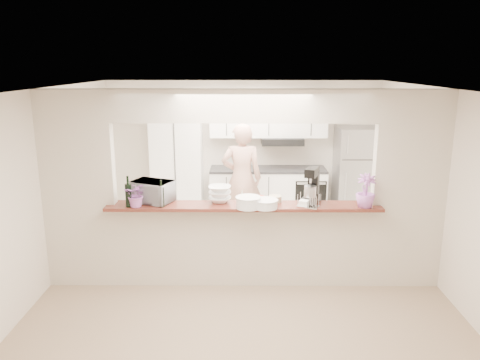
{
  "coord_description": "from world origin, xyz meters",
  "views": [
    {
      "loc": [
        -0.01,
        -5.6,
        2.79
      ],
      "look_at": [
        -0.05,
        0.3,
        1.32
      ],
      "focal_mm": 35.0,
      "sensor_mm": 36.0,
      "label": 1
    }
  ],
  "objects_px": {
    "toaster_oven": "(152,192)",
    "refrigerator": "(356,174)",
    "stand_mixer": "(312,187)",
    "person": "(242,179)"
  },
  "relations": [
    {
      "from": "refrigerator",
      "to": "toaster_oven",
      "type": "xyz_separation_m",
      "value": [
        -3.2,
        -2.6,
        0.38
      ]
    },
    {
      "from": "person",
      "to": "refrigerator",
      "type": "bearing_deg",
      "value": -160.99
    },
    {
      "from": "stand_mixer",
      "to": "person",
      "type": "xyz_separation_m",
      "value": [
        -0.88,
        1.89,
        -0.37
      ]
    },
    {
      "from": "toaster_oven",
      "to": "person",
      "type": "xyz_separation_m",
      "value": [
        1.12,
        1.9,
        -0.3
      ]
    },
    {
      "from": "stand_mixer",
      "to": "person",
      "type": "distance_m",
      "value": 2.12
    },
    {
      "from": "refrigerator",
      "to": "toaster_oven",
      "type": "height_order",
      "value": "refrigerator"
    },
    {
      "from": "person",
      "to": "toaster_oven",
      "type": "bearing_deg",
      "value": 59.9
    },
    {
      "from": "toaster_oven",
      "to": "refrigerator",
      "type": "bearing_deg",
      "value": 62.36
    },
    {
      "from": "refrigerator",
      "to": "stand_mixer",
      "type": "bearing_deg",
      "value": -114.79
    },
    {
      "from": "stand_mixer",
      "to": "refrigerator",
      "type": "bearing_deg",
      "value": 65.21
    }
  ]
}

